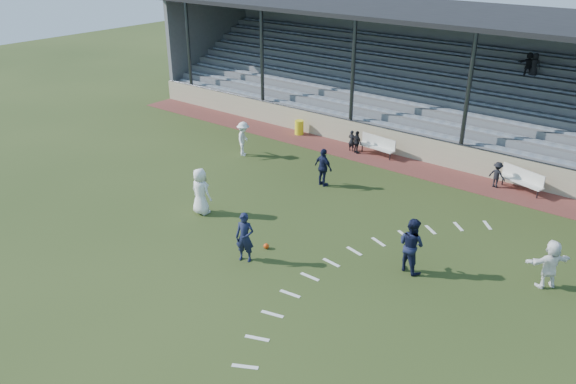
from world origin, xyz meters
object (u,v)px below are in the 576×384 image
object	(u,v)px
bench_right	(522,178)
player_white_lead	(201,191)
football	(266,246)
player_navy_lead	(245,237)
trash_bin	(299,127)
bench_left	(378,144)

from	to	relation	value
bench_right	player_white_lead	world-z (taller)	player_white_lead
football	player_navy_lead	world-z (taller)	player_navy_lead
trash_bin	bench_left	bearing A→B (deg)	-1.63
bench_left	player_navy_lead	distance (m)	11.45
football	player_navy_lead	distance (m)	1.28
player_white_lead	player_navy_lead	world-z (taller)	player_white_lead
trash_bin	player_navy_lead	xyz separation A→B (m)	(6.37, -11.51, 0.47)
trash_bin	football	world-z (taller)	trash_bin
bench_left	player_navy_lead	bearing A→B (deg)	-76.05
football	player_navy_lead	bearing A→B (deg)	-94.02
player_white_lead	player_navy_lead	distance (m)	4.03
bench_right	player_navy_lead	distance (m)	12.76
bench_right	football	xyz separation A→B (m)	(-5.50, -10.47, -0.49)
bench_right	player_white_lead	distance (m)	13.59
bench_left	player_white_lead	world-z (taller)	player_white_lead
bench_right	football	distance (m)	11.83
player_navy_lead	trash_bin	bearing A→B (deg)	97.57
trash_bin	player_navy_lead	size ratio (longest dim) A/B	0.44
trash_bin	player_white_lead	xyz separation A→B (m)	(2.66, -9.94, 0.54)
bench_left	bench_right	size ratio (longest dim) A/B	1.00
trash_bin	football	xyz separation A→B (m)	(6.44, -10.49, -0.31)
bench_left	bench_right	distance (m)	6.98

